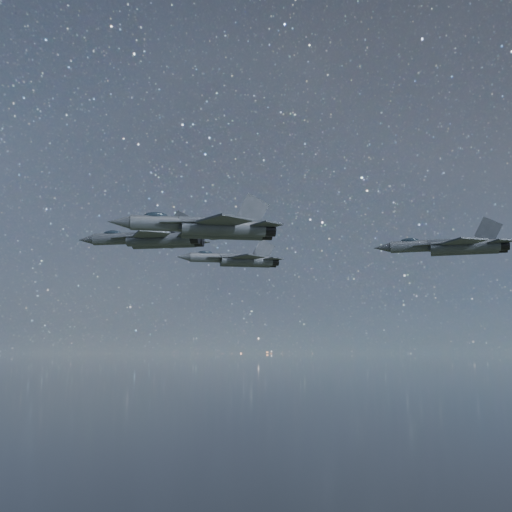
# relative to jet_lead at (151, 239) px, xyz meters

# --- Properties ---
(jet_lead) EXTENTS (16.70, 11.74, 4.22)m
(jet_lead) POSITION_rel_jet_lead_xyz_m (0.00, 0.00, 0.00)
(jet_lead) COLOR #2B3036
(jet_left) EXTENTS (15.35, 10.05, 3.96)m
(jet_left) POSITION_rel_jet_lead_xyz_m (5.96, 17.09, -0.18)
(jet_left) COLOR #2B3036
(jet_right) EXTENTS (17.02, 11.20, 4.37)m
(jet_right) POSITION_rel_jet_lead_xyz_m (11.27, -10.84, -1.32)
(jet_right) COLOR #2B3036
(jet_slot) EXTENTS (16.30, 11.61, 4.16)m
(jet_slot) POSITION_rel_jet_lead_xyz_m (35.63, 8.66, -0.99)
(jet_slot) COLOR #2B3036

